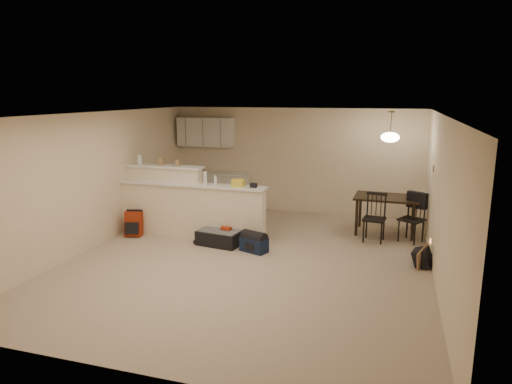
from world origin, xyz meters
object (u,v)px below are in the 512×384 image
at_px(dining_table, 386,201).
at_px(dining_chair_near, 374,218).
at_px(suitcase, 220,237).
at_px(navy_duffel, 254,245).
at_px(black_daypack, 422,258).
at_px(dining_chair_far, 412,218).
at_px(red_backpack, 134,224).
at_px(pendant_lamp, 390,137).

relative_size(dining_table, dining_chair_near, 1.35).
bearing_deg(suitcase, navy_duffel, -6.63).
relative_size(suitcase, black_daypack, 2.39).
height_order(dining_table, suitcase, dining_table).
bearing_deg(dining_chair_near, dining_table, 78.24).
height_order(dining_chair_far, red_backpack, dining_chair_far).
bearing_deg(navy_duffel, dining_chair_far, 47.64).
bearing_deg(pendant_lamp, dining_chair_near, -108.03).
bearing_deg(dining_chair_far, dining_table, 170.01).
bearing_deg(dining_chair_near, suitcase, -153.18).
height_order(suitcase, black_daypack, black_daypack).
distance_m(dining_table, pendant_lamp, 1.30).
bearing_deg(pendant_lamp, dining_table, 0.00).
height_order(dining_table, dining_chair_near, dining_chair_near).
relative_size(dining_chair_near, dining_chair_far, 1.01).
height_order(pendant_lamp, dining_chair_far, pendant_lamp).
height_order(dining_table, red_backpack, dining_table).
bearing_deg(suitcase, pendant_lamp, 37.41).
bearing_deg(pendant_lamp, navy_duffel, -140.59).
bearing_deg(dining_chair_near, navy_duffel, -142.41).
xyz_separation_m(pendant_lamp, navy_duffel, (-2.25, -1.85, -1.86)).
height_order(dining_table, pendant_lamp, pendant_lamp).
distance_m(dining_table, navy_duffel, 2.96).
relative_size(dining_chair_near, black_daypack, 2.81).
xyz_separation_m(dining_table, dining_chair_near, (-0.19, -0.60, -0.21)).
distance_m(pendant_lamp, dining_chair_far, 1.65).
distance_m(navy_duffel, black_daypack, 2.90).
height_order(dining_chair_near, dining_chair_far, dining_chair_near).
bearing_deg(suitcase, red_backpack, -171.42).
height_order(dining_chair_near, black_daypack, dining_chair_near).
bearing_deg(navy_duffel, red_backpack, -164.33).
xyz_separation_m(dining_table, navy_duffel, (-2.25, -1.85, -0.55)).
height_order(dining_table, navy_duffel, dining_table).
bearing_deg(dining_chair_near, black_daypack, -46.78).
bearing_deg(dining_table, pendant_lamp, -178.11).
bearing_deg(dining_table, dining_chair_near, -106.14).
xyz_separation_m(dining_chair_near, black_daypack, (0.84, -1.12, -0.33)).
bearing_deg(dining_chair_far, black_daypack, -53.16).
bearing_deg(dining_table, suitcase, -149.29).
bearing_deg(black_daypack, dining_chair_near, 50.42).
height_order(dining_chair_near, suitcase, dining_chair_near).
distance_m(dining_chair_near, navy_duffel, 2.43).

